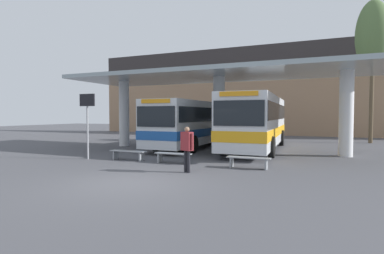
# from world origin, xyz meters

# --- Properties ---
(ground_plane) EXTENTS (100.00, 100.00, 0.00)m
(ground_plane) POSITION_xyz_m (0.00, 0.00, 0.00)
(ground_plane) COLOR #4C4C51
(townhouse_backdrop) EXTENTS (40.00, 0.58, 9.64)m
(townhouse_backdrop) POSITION_xyz_m (0.00, 24.73, 5.62)
(townhouse_backdrop) COLOR #9E7A5B
(townhouse_backdrop) RESTS_ON ground_plane
(station_canopy) EXTENTS (18.91, 6.21, 4.74)m
(station_canopy) POSITION_xyz_m (0.00, 9.51, 4.17)
(station_canopy) COLOR silver
(station_canopy) RESTS_ON ground_plane
(transit_bus_left_bay) EXTENTS (2.91, 10.88, 3.05)m
(transit_bus_left_bay) POSITION_xyz_m (-2.15, 11.08, 1.71)
(transit_bus_left_bay) COLOR silver
(transit_bus_left_bay) RESTS_ON ground_plane
(transit_bus_center_bay) EXTENTS (3.06, 11.16, 3.29)m
(transit_bus_center_bay) POSITION_xyz_m (2.07, 10.86, 1.84)
(transit_bus_center_bay) COLOR silver
(transit_bus_center_bay) RESTS_ON ground_plane
(waiting_bench_near_pillar) EXTENTS (1.85, 0.44, 0.46)m
(waiting_bench_near_pillar) POSITION_xyz_m (-2.83, 4.03, 0.35)
(waiting_bench_near_pillar) COLOR gray
(waiting_bench_near_pillar) RESTS_ON ground_plane
(waiting_bench_mid_platform) EXTENTS (1.77, 0.44, 0.46)m
(waiting_bench_mid_platform) POSITION_xyz_m (3.00, 4.03, 0.34)
(waiting_bench_mid_platform) COLOR gray
(waiting_bench_mid_platform) RESTS_ON ground_plane
(waiting_bench_far_platform) EXTENTS (1.71, 0.44, 0.46)m
(waiting_bench_far_platform) POSITION_xyz_m (-0.42, 4.03, 0.34)
(waiting_bench_far_platform) COLOR gray
(waiting_bench_far_platform) RESTS_ON ground_plane
(info_sign_platform) EXTENTS (0.90, 0.09, 3.21)m
(info_sign_platform) POSITION_xyz_m (-4.85, 3.52, 2.28)
(info_sign_platform) COLOR gray
(info_sign_platform) RESTS_ON ground_plane
(pedestrian_waiting) EXTENTS (0.63, 0.40, 1.74)m
(pedestrian_waiting) POSITION_xyz_m (1.03, 2.28, 1.06)
(pedestrian_waiting) COLOR black
(pedestrian_waiting) RESTS_ON ground_plane
(poplar_tree_behind_left) EXTENTS (2.47, 2.47, 10.91)m
(poplar_tree_behind_left) POSITION_xyz_m (9.39, 18.55, 8.12)
(poplar_tree_behind_left) COLOR brown
(poplar_tree_behind_left) RESTS_ON ground_plane
(parked_car_street) EXTENTS (4.20, 2.08, 1.94)m
(parked_car_street) POSITION_xyz_m (-4.86, 21.04, 0.94)
(parked_car_street) COLOR maroon
(parked_car_street) RESTS_ON ground_plane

